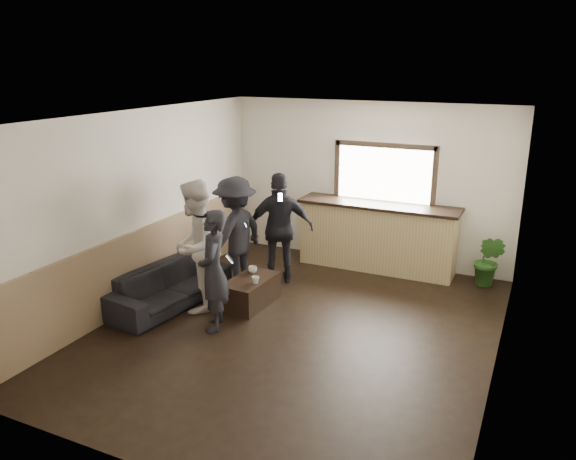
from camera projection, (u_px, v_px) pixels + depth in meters
The scene contains 12 objects.
ground at pixel (296, 329), 7.51m from camera, with size 5.00×6.00×0.01m, color black.
room_shell at pixel (246, 217), 7.38m from camera, with size 5.01×6.01×2.80m.
bar_counter at pixel (378, 232), 9.53m from camera, with size 2.70×0.68×2.13m.
sofa at pixel (169, 286), 8.18m from camera, with size 1.97×0.77×0.57m, color black.
coffee_table at pixel (251, 292), 8.20m from camera, with size 0.51×0.91×0.41m, color black.
cup_a at pixel (253, 270), 8.35m from camera, with size 0.13×0.13×0.10m, color silver.
cup_b at pixel (256, 280), 7.97m from camera, with size 0.11×0.11×0.10m, color silver.
potted_plant at pixel (489, 261), 8.82m from camera, with size 0.47×0.38×0.85m, color #2D6623.
person_a at pixel (213, 270), 7.32m from camera, with size 0.61×0.71×1.63m.
person_b at pixel (196, 246), 7.87m from camera, with size 0.91×1.06×1.89m.
person_c at pixel (235, 234), 8.62m from camera, with size 0.84×1.24×1.78m.
person_d at pixel (280, 228), 8.88m from camera, with size 1.13×0.87×1.79m.
Camera 1 is at (2.77, -6.20, 3.46)m, focal length 35.00 mm.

